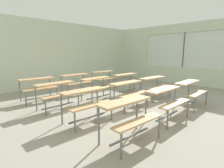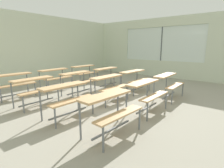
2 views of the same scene
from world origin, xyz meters
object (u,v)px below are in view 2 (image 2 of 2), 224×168
Objects in this scene: desk_bench_r1c2 at (135,76)px; desk_bench_r3c2 at (85,70)px; desk_bench_r2c2 at (108,73)px; desk_bench_r0c2 at (169,81)px; desk_bench_r2c0 at (35,85)px; desk_bench_r1c0 at (67,93)px; desk_bench_r1c1 at (109,83)px; desk_bench_r0c1 at (147,90)px; desk_bench_r3c1 at (55,74)px; desk_bench_r0c0 at (111,105)px; desk_bench_r3c0 at (14,80)px; desk_bench_r2c1 at (78,78)px.

desk_bench_r1c2 is 2.61m from desk_bench_r3c2.
desk_bench_r0c2 is at bearing -91.06° from desk_bench_r2c2.
desk_bench_r2c0 is 1.01× the size of desk_bench_r2c2.
desk_bench_r0c2 and desk_bench_r1c0 have the same top height.
desk_bench_r3c2 is (0.06, 3.84, 0.00)m from desk_bench_r0c2.
desk_bench_r1c1 is (1.50, 0.00, 0.00)m from desk_bench_r1c0.
desk_bench_r0c1 and desk_bench_r1c2 have the same top height.
desk_bench_r3c1 is 1.52m from desk_bench_r3c2.
desk_bench_r3c2 is (2.93, 2.62, 0.00)m from desk_bench_r1c0.
desk_bench_r3c2 is (1.52, 0.03, 0.00)m from desk_bench_r3c1.
desk_bench_r1c1 and desk_bench_r2c0 have the same top height.
desk_bench_r3c2 is at bearing 0.86° from desk_bench_r3c1.
desk_bench_r1c1 and desk_bench_r1c2 have the same top height.
desk_bench_r3c1 is (-1.50, 2.57, 0.00)m from desk_bench_r1c2.
desk_bench_r0c0 is 1.01× the size of desk_bench_r3c0.
desk_bench_r3c0 is (-0.06, 3.85, 0.00)m from desk_bench_r0c0.
desk_bench_r2c2 is at bearing 25.41° from desk_bench_r1c0.
desk_bench_r3c0 is at bearing 122.76° from desk_bench_r1c1.
desk_bench_r1c1 is 3.02m from desk_bench_r3c0.
desk_bench_r0c2 and desk_bench_r1c2 have the same top height.
desk_bench_r0c0 is at bearing -138.71° from desk_bench_r2c2.
desk_bench_r3c2 is at bearing 55.93° from desk_bench_r0c0.
desk_bench_r0c1 is at bearing -90.93° from desk_bench_r2c1.
desk_bench_r1c2 and desk_bench_r2c1 have the same top height.
desk_bench_r0c1 is 0.98× the size of desk_bench_r1c2.
desk_bench_r1c2 is 3.93m from desk_bench_r3c0.
desk_bench_r1c2 is at bearing -42.12° from desk_bench_r2c1.
desk_bench_r3c2 is at bearing 92.54° from desk_bench_r1c2.
desk_bench_r1c0 is 3.93m from desk_bench_r3c2.
desk_bench_r0c2 is 2.91m from desk_bench_r2c1.
desk_bench_r0c0 and desk_bench_r0c2 have the same top height.
desk_bench_r1c2 is at bearing -87.72° from desk_bench_r3c2.
desk_bench_r2c2 is at bearing 92.32° from desk_bench_r1c2.
desk_bench_r3c2 is at bearing 69.42° from desk_bench_r0c1.
desk_bench_r2c0 is at bearing 179.00° from desk_bench_r2c2.
desk_bench_r3c0 is (-0.02, 1.24, 0.00)m from desk_bench_r2c0.
desk_bench_r2c1 is 2.01m from desk_bench_r3c2.
desk_bench_r1c1 is 2.03m from desk_bench_r2c0.
desk_bench_r2c1 is 1.01× the size of desk_bench_r3c1.
desk_bench_r2c0 and desk_bench_r3c2 have the same top height.
desk_bench_r0c1 and desk_bench_r2c2 have the same top height.
desk_bench_r3c1 is at bearing 1.98° from desk_bench_r3c0.
desk_bench_r3c1 is (1.41, 3.85, 0.00)m from desk_bench_r0c0.
desk_bench_r1c0 is at bearing -178.22° from desk_bench_r1c1.
desk_bench_r0c2 and desk_bench_r2c0 have the same top height.
desk_bench_r0c1 is 0.98× the size of desk_bench_r3c2.
desk_bench_r1c1 is 1.00× the size of desk_bench_r2c1.
desk_bench_r0c0 is 1.00× the size of desk_bench_r3c2.
desk_bench_r1c0 is 1.00× the size of desk_bench_r1c1.
desk_bench_r1c0 and desk_bench_r3c1 have the same top height.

